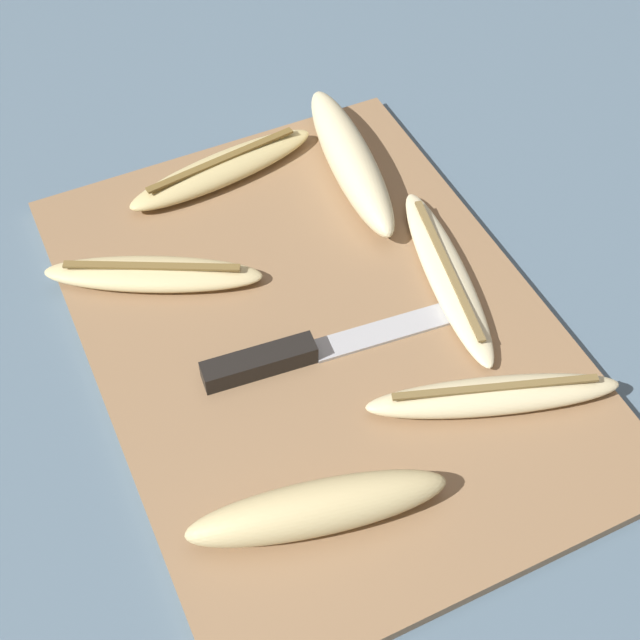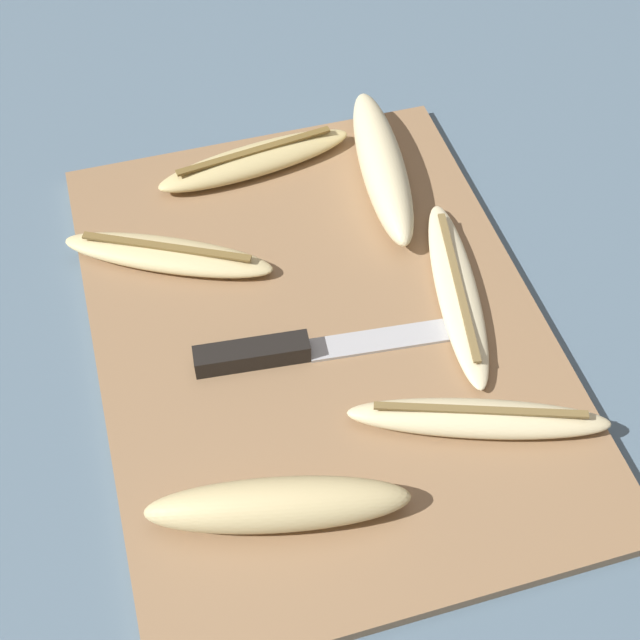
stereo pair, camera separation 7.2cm
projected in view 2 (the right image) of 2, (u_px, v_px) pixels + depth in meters
ground_plane at (320, 337)px, 0.73m from camera, size 4.00×4.00×0.00m
cutting_board at (320, 332)px, 0.73m from camera, size 0.49×0.36×0.01m
knife at (277, 351)px, 0.70m from camera, size 0.04×0.21×0.02m
banana_spotted_left at (255, 160)px, 0.84m from camera, size 0.07×0.19×0.02m
banana_cream_curved at (479, 418)px, 0.66m from camera, size 0.09×0.20×0.02m
banana_pale_long at (382, 165)px, 0.82m from camera, size 0.21×0.07×0.04m
banana_bright_far at (458, 293)px, 0.74m from camera, size 0.20×0.07×0.02m
banana_mellow_near at (278, 505)px, 0.61m from camera, size 0.08×0.19×0.04m
banana_ripe_center at (168, 255)px, 0.76m from camera, size 0.12×0.18×0.02m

